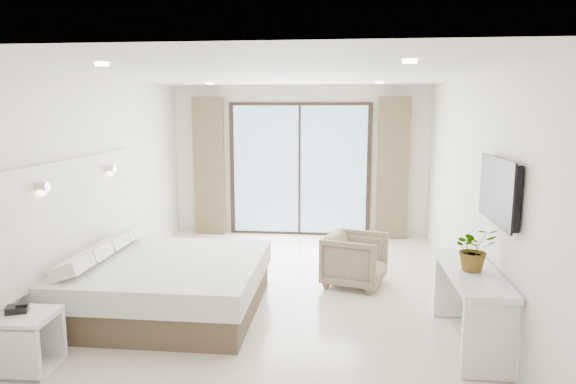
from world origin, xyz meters
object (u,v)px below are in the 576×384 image
(armchair, at_px, (355,257))
(console_desk, at_px, (471,291))
(bed, at_px, (164,284))
(nightstand, at_px, (21,343))

(armchair, bearing_deg, console_desk, -129.57)
(bed, height_order, console_desk, console_desk)
(bed, relative_size, console_desk, 1.43)
(nightstand, bearing_deg, console_desk, 11.55)
(bed, xyz_separation_m, console_desk, (3.27, -0.51, 0.24))
(nightstand, height_order, console_desk, console_desk)
(console_desk, bearing_deg, bed, 171.12)
(bed, distance_m, armchair, 2.46)
(bed, relative_size, nightstand, 3.58)
(bed, height_order, armchair, armchair)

